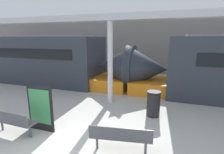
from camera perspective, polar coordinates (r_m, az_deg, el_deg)
name	(u,v)px	position (r m, az deg, el deg)	size (l,w,h in m)	color
station_wall	(143,44)	(15.38, 9.96, 10.47)	(56.00, 0.20, 5.00)	gray
train_right	(33,60)	(13.72, -24.38, 5.17)	(14.48, 2.93, 3.20)	#2D333D
bench_near	(121,136)	(4.87, 2.84, -18.64)	(1.71, 0.71, 0.79)	#4C4F54
bench_far	(12,120)	(6.46, -29.74, -12.22)	(1.53, 0.49, 0.79)	#4C4F54
trash_bin	(153,104)	(7.11, 13.35, -8.47)	(0.54, 0.54, 1.00)	black
poster_board	(40,108)	(6.25, -22.32, -9.45)	(0.94, 0.07, 1.53)	black
support_column_near	(110,63)	(8.08, -0.60, 4.48)	(0.25, 0.25, 3.76)	silver
canopy_beam	(110,17)	(8.04, -0.63, 18.88)	(28.00, 0.60, 0.28)	#B7B7BC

